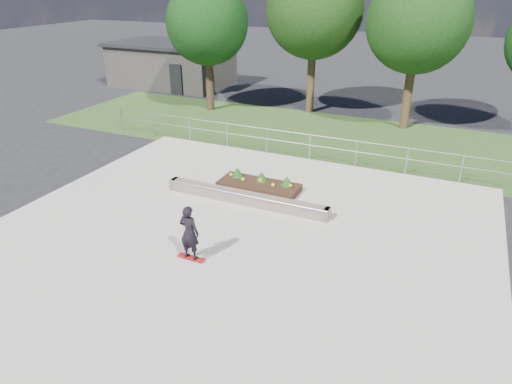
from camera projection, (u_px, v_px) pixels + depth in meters
ground at (229, 244)px, 13.52m from camera, size 120.00×120.00×0.00m
grass_verge at (332, 137)px, 22.57m from camera, size 30.00×8.00×0.02m
concrete_slab at (229, 243)px, 13.51m from camera, size 15.00×15.00×0.06m
fence at (310, 143)px, 19.37m from camera, size 20.06×0.06×1.20m
building at (172, 64)px, 32.94m from camera, size 8.40×5.40×3.00m
tree_far_left at (207, 24)px, 25.15m from camera, size 4.55×4.55×7.15m
tree_mid_left at (314, 9)px, 24.42m from camera, size 5.25×5.25×8.25m
tree_mid_right at (418, 22)px, 21.69m from camera, size 4.90×4.90×7.70m
grind_ledge at (245, 198)px, 15.73m from camera, size 6.00×0.44×0.43m
planter_bed at (259, 184)px, 16.82m from camera, size 3.00×1.20×0.61m
skateboarder at (189, 233)px, 12.29m from camera, size 0.80×0.38×1.67m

